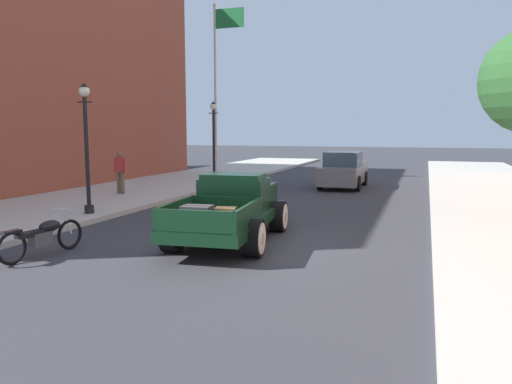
% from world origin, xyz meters
% --- Properties ---
extents(ground_plane, '(140.00, 140.00, 0.00)m').
position_xyz_m(ground_plane, '(0.00, 0.00, 0.00)').
color(ground_plane, '#333338').
extents(hotrod_truck_dark_green, '(2.48, 5.04, 1.58)m').
position_xyz_m(hotrod_truck_dark_green, '(-0.07, 0.44, 0.75)').
color(hotrod_truck_dark_green, black).
rests_on(hotrod_truck_dark_green, ground).
extents(motorcycle_parked, '(0.62, 2.11, 0.93)m').
position_xyz_m(motorcycle_parked, '(-3.18, -2.47, 0.44)').
color(motorcycle_parked, black).
rests_on(motorcycle_parked, ground).
extents(car_background_grey, '(1.88, 4.31, 1.65)m').
position_xyz_m(car_background_grey, '(0.71, 12.26, 0.77)').
color(car_background_grey, slate).
rests_on(car_background_grey, ground).
extents(pedestrian_sidewalk_left, '(0.53, 0.22, 1.65)m').
position_xyz_m(pedestrian_sidewalk_left, '(-6.99, 5.89, 1.09)').
color(pedestrian_sidewalk_left, brown).
rests_on(pedestrian_sidewalk_left, sidewalk_left).
extents(street_lamp_near, '(0.50, 0.32, 3.85)m').
position_xyz_m(street_lamp_near, '(-5.19, 1.64, 2.39)').
color(street_lamp_near, black).
rests_on(street_lamp_near, sidewalk_left).
extents(street_lamp_far, '(0.50, 0.32, 3.85)m').
position_xyz_m(street_lamp_far, '(-5.38, 11.28, 2.39)').
color(street_lamp_far, black).
rests_on(street_lamp_far, sidewalk_left).
extents(flagpole, '(1.74, 0.16, 9.16)m').
position_xyz_m(flagpole, '(-6.41, 14.41, 5.77)').
color(flagpole, '#B2B2B7').
rests_on(flagpole, sidewalk_left).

